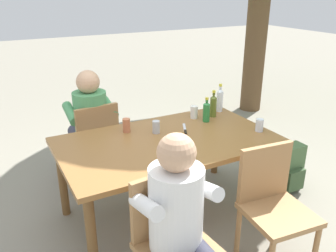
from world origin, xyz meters
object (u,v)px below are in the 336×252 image
(dining_table, at_px, (168,148))
(backpack_by_near_side, at_px, (289,169))
(cup_steel, at_px, (156,127))
(chair_near_left, at_px, (172,237))
(cup_glass, at_px, (260,125))
(person_in_white_shirt, at_px, (89,121))
(person_in_plaid_shirt, at_px, (183,224))
(table_knife, at_px, (185,129))
(bottle_olive, at_px, (213,105))
(bottle_clear, at_px, (220,100))
(cup_terracotta, at_px, (126,125))
(chair_far_left, at_px, (94,140))
(bottle_green, at_px, (206,111))
(cup_white, at_px, (194,112))
(chair_near_right, at_px, (272,201))

(dining_table, relative_size, backpack_by_near_side, 3.71)
(backpack_by_near_side, bearing_deg, cup_steel, 163.64)
(chair_near_left, bearing_deg, cup_glass, 26.81)
(person_in_white_shirt, relative_size, person_in_plaid_shirt, 1.00)
(chair_near_left, distance_m, table_knife, 1.15)
(person_in_white_shirt, relative_size, bottle_olive, 4.55)
(bottle_clear, xyz_separation_m, backpack_by_near_side, (0.46, -0.57, -0.62))
(dining_table, relative_size, cup_glass, 16.08)
(cup_terracotta, bearing_deg, bottle_clear, 3.46)
(chair_far_left, height_order, chair_near_left, same)
(cup_glass, bearing_deg, dining_table, 164.79)
(bottle_green, height_order, cup_steel, bottle_green)
(cup_steel, distance_m, cup_glass, 0.89)
(bottle_clear, distance_m, cup_white, 0.34)
(bottle_clear, relative_size, cup_terracotta, 2.35)
(bottle_olive, height_order, cup_glass, bottle_olive)
(cup_steel, bearing_deg, chair_near_right, -66.49)
(chair_far_left, xyz_separation_m, cup_steel, (0.37, -0.64, 0.30))
(bottle_green, relative_size, table_knife, 1.03)
(chair_near_left, height_order, cup_terracotta, chair_near_left)
(cup_white, bearing_deg, backpack_by_near_side, -33.75)
(dining_table, relative_size, chair_far_left, 2.03)
(chair_near_left, xyz_separation_m, bottle_green, (0.91, 1.01, 0.34))
(cup_terracotta, bearing_deg, chair_near_left, -98.48)
(dining_table, bearing_deg, cup_glass, -15.21)
(bottle_green, relative_size, cup_glass, 2.10)
(bottle_clear, xyz_separation_m, cup_terracotta, (-1.02, -0.06, -0.06))
(bottle_green, bearing_deg, cup_steel, -177.02)
(cup_glass, relative_size, table_knife, 0.49)
(chair_far_left, bearing_deg, cup_white, -29.93)
(person_in_plaid_shirt, relative_size, bottle_olive, 4.55)
(chair_near_left, height_order, cup_white, chair_near_left)
(table_knife, bearing_deg, cup_terracotta, 156.67)
(bottle_olive, bearing_deg, chair_near_right, -102.05)
(bottle_clear, bearing_deg, backpack_by_near_side, -51.50)
(person_in_white_shirt, distance_m, backpack_by_near_side, 2.03)
(dining_table, distance_m, cup_terracotta, 0.42)
(bottle_green, bearing_deg, cup_glass, -56.31)
(chair_far_left, relative_size, cup_glass, 7.92)
(person_in_plaid_shirt, height_order, backpack_by_near_side, person_in_plaid_shirt)
(chair_near_right, bearing_deg, chair_near_left, 180.00)
(chair_near_right, xyz_separation_m, cup_terracotta, (-0.64, 1.13, 0.30))
(chair_far_left, xyz_separation_m, cup_terracotta, (0.15, -0.50, 0.30))
(bottle_clear, bearing_deg, dining_table, -154.39)
(person_in_plaid_shirt, xyz_separation_m, table_knife, (0.63, 1.04, 0.08))
(cup_glass, xyz_separation_m, backpack_by_near_side, (0.46, 0.01, -0.56))
(person_in_white_shirt, xyz_separation_m, bottle_clear, (1.18, -0.55, 0.19))
(bottle_green, distance_m, backpack_by_near_side, 1.03)
(person_in_white_shirt, bearing_deg, bottle_olive, -31.81)
(dining_table, relative_size, table_knife, 7.86)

